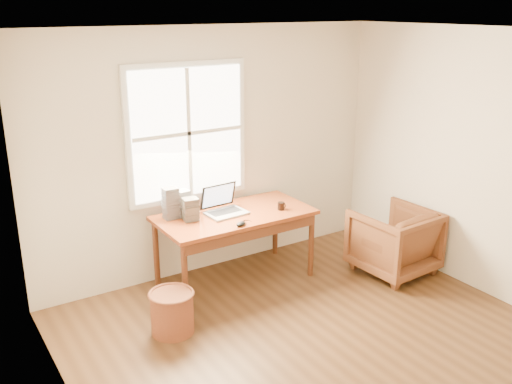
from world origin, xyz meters
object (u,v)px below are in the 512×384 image
wicker_stool (172,313)px  armchair (394,241)px  laptop (226,201)px  desk (235,215)px  cd_stack_a (183,203)px  coffee_mug (281,206)px

wicker_stool → armchair: bearing=-3.7°
armchair → laptop: 1.88m
desk → cd_stack_a: (-0.47, 0.22, 0.16)m
desk → armchair: 1.76m
wicker_stool → laptop: size_ratio=0.92×
desk → cd_stack_a: cd_stack_a is taller
wicker_stool → laptop: laptop is taller
desk → coffee_mug: bearing=-19.2°
wicker_stool → coffee_mug: size_ratio=4.75×
armchair → wicker_stool: bearing=-6.8°
cd_stack_a → armchair: bearing=-25.6°
wicker_stool → coffee_mug: 1.63m
desk → wicker_stool: bearing=-149.5°
laptop → cd_stack_a: size_ratio=1.52×
armchair → coffee_mug: (-1.08, 0.58, 0.43)m
desk → coffee_mug: (0.47, -0.16, 0.06)m
wicker_stool → cd_stack_a: (0.51, 0.80, 0.70)m
desk → wicker_stool: (-0.99, -0.58, -0.54)m
desk → wicker_stool: 1.27m
wicker_stool → coffee_mug: coffee_mug is taller
wicker_stool → laptop: (0.90, 0.60, 0.71)m
armchair → cd_stack_a: bearing=-28.7°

